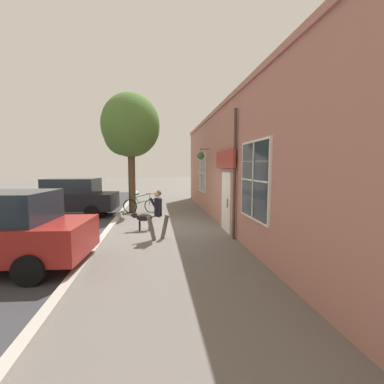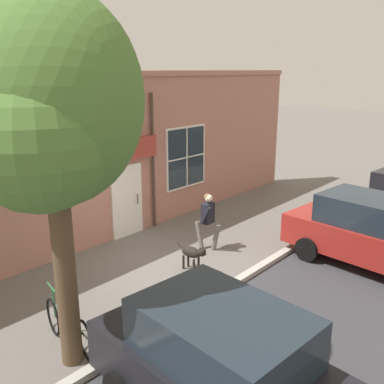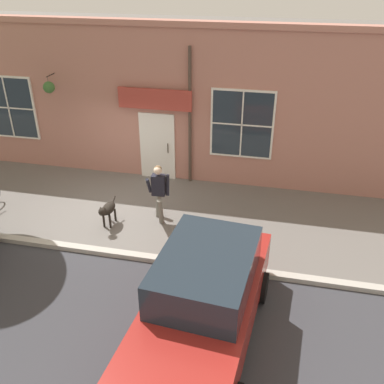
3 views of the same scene
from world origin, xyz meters
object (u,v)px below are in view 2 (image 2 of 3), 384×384
Objects in this scene: street_tree_by_curb at (47,111)px; leaning_bicycle at (68,325)px; parked_car_mid_block at (374,233)px; parked_car_nearest_curb at (229,373)px; pedestrian_walking at (208,217)px; dog_on_leash at (193,253)px.

street_tree_by_curb reaches higher than leaning_bicycle.
street_tree_by_curb is 1.32× the size of parked_car_mid_block.
parked_car_mid_block is at bearing 66.88° from leaning_bicycle.
street_tree_by_curb is 4.31m from parked_car_nearest_curb.
parked_car_nearest_curb reaches higher than pedestrian_walking.
leaning_bicycle is 7.34m from parked_car_mid_block.
leaning_bicycle is (-0.52, 0.32, -3.78)m from street_tree_by_curb.
pedestrian_walking is at bearing -152.90° from parked_car_mid_block.
pedestrian_walking is 0.36× the size of parked_car_mid_block.
parked_car_mid_block reaches higher than leaning_bicycle.
pedestrian_walking is at bearing 99.50° from leaning_bicycle.
street_tree_by_curb is 3.83m from leaning_bicycle.
pedestrian_walking is 4.95m from leaning_bicycle.
pedestrian_walking is at bearing 132.11° from parked_car_nearest_curb.
parked_car_mid_block reaches higher than dog_on_leash.
leaning_bicycle is (0.26, -3.63, -0.09)m from dog_on_leash.
parked_car_mid_block is (3.14, 3.11, 0.41)m from dog_on_leash.
dog_on_leash is at bearing -65.88° from pedestrian_walking.
dog_on_leash is 0.22× the size of parked_car_nearest_curb.
pedestrian_walking is 0.91× the size of leaning_bicycle.
dog_on_leash is 0.22× the size of parked_car_mid_block.
street_tree_by_curb is 8.13m from parked_car_mid_block.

